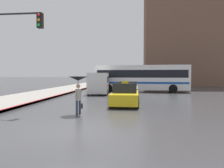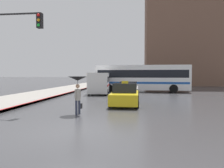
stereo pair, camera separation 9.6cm
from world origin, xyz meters
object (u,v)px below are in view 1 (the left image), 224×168
object	(u,v)px
sedan_red	(128,90)
pedestrian_with_umbrella	(78,84)
ambulance_van	(99,82)
city_bus	(142,77)
traffic_light	(9,41)
taxi	(125,95)

from	to	relation	value
sedan_red	pedestrian_with_umbrella	distance (m)	9.94
ambulance_van	city_bus	distance (m)	5.70
traffic_light	taxi	bearing A→B (deg)	32.02
sedan_red	ambulance_van	world-z (taller)	ambulance_van
ambulance_van	pedestrian_with_umbrella	distance (m)	12.42
city_bus	pedestrian_with_umbrella	world-z (taller)	city_bus
traffic_light	sedan_red	bearing A→B (deg)	57.68
pedestrian_with_umbrella	sedan_red	bearing A→B (deg)	15.60
city_bus	traffic_light	bearing A→B (deg)	157.25
ambulance_van	pedestrian_with_umbrella	bearing A→B (deg)	89.78
sedan_red	traffic_light	size ratio (longest dim) A/B	0.79
pedestrian_with_umbrella	ambulance_van	bearing A→B (deg)	33.60
city_bus	traffic_light	size ratio (longest dim) A/B	1.97
taxi	traffic_light	xyz separation A→B (m)	(-6.11, -3.82, 3.24)
sedan_red	city_bus	size ratio (longest dim) A/B	0.40
taxi	ambulance_van	bearing A→B (deg)	-68.63
taxi	sedan_red	distance (m)	5.79
sedan_red	pedestrian_with_umbrella	bearing A→B (deg)	77.01
ambulance_van	traffic_light	distance (m)	12.92
taxi	sedan_red	size ratio (longest dim) A/B	0.91
taxi	pedestrian_with_umbrella	xyz separation A→B (m)	(-2.25, -3.85, 0.93)
city_bus	ambulance_van	bearing A→B (deg)	127.28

